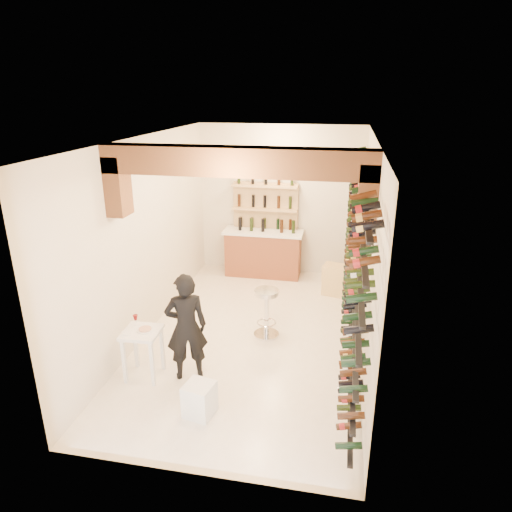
{
  "coord_description": "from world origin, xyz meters",
  "views": [
    {
      "loc": [
        1.35,
        -6.6,
        3.87
      ],
      "look_at": [
        0.0,
        0.3,
        1.3
      ],
      "focal_mm": 32.17,
      "sensor_mm": 36.0,
      "label": 1
    }
  ],
  "objects_px": {
    "wine_rack": "(353,254)",
    "crate_lower": "(336,287)",
    "chrome_barstool": "(267,309)",
    "white_stool": "(200,399)",
    "back_counter": "(263,252)",
    "person": "(186,327)",
    "tasting_table": "(142,339)"
  },
  "relations": [
    {
      "from": "wine_rack",
      "to": "crate_lower",
      "type": "height_order",
      "value": "wine_rack"
    },
    {
      "from": "chrome_barstool",
      "to": "wine_rack",
      "type": "bearing_deg",
      "value": -2.05
    },
    {
      "from": "wine_rack",
      "to": "white_stool",
      "type": "distance_m",
      "value": 3.04
    },
    {
      "from": "back_counter",
      "to": "person",
      "type": "relative_size",
      "value": 1.08
    },
    {
      "from": "wine_rack",
      "to": "tasting_table",
      "type": "distance_m",
      "value": 3.29
    },
    {
      "from": "back_counter",
      "to": "wine_rack",
      "type": "bearing_deg",
      "value": -55.34
    },
    {
      "from": "chrome_barstool",
      "to": "white_stool",
      "type": "bearing_deg",
      "value": -102.98
    },
    {
      "from": "chrome_barstool",
      "to": "tasting_table",
      "type": "bearing_deg",
      "value": -135.85
    },
    {
      "from": "wine_rack",
      "to": "back_counter",
      "type": "xyz_separation_m",
      "value": [
        -1.83,
        2.65,
        -1.02
      ]
    },
    {
      "from": "back_counter",
      "to": "tasting_table",
      "type": "distance_m",
      "value": 4.18
    },
    {
      "from": "wine_rack",
      "to": "crate_lower",
      "type": "bearing_deg",
      "value": 96.6
    },
    {
      "from": "white_stool",
      "to": "crate_lower",
      "type": "height_order",
      "value": "white_stool"
    },
    {
      "from": "back_counter",
      "to": "person",
      "type": "bearing_deg",
      "value": -95.27
    },
    {
      "from": "crate_lower",
      "to": "tasting_table",
      "type": "bearing_deg",
      "value": -127.81
    },
    {
      "from": "wine_rack",
      "to": "crate_lower",
      "type": "relative_size",
      "value": 11.28
    },
    {
      "from": "tasting_table",
      "to": "crate_lower",
      "type": "xyz_separation_m",
      "value": [
        2.59,
        3.34,
        -0.44
      ]
    },
    {
      "from": "white_stool",
      "to": "crate_lower",
      "type": "distance_m",
      "value": 4.28
    },
    {
      "from": "person",
      "to": "chrome_barstool",
      "type": "xyz_separation_m",
      "value": [
        0.89,
        1.35,
        -0.31
      ]
    },
    {
      "from": "wine_rack",
      "to": "chrome_barstool",
      "type": "distance_m",
      "value": 1.69
    },
    {
      "from": "tasting_table",
      "to": "person",
      "type": "xyz_separation_m",
      "value": [
        0.62,
        0.11,
        0.19
      ]
    },
    {
      "from": "white_stool",
      "to": "person",
      "type": "relative_size",
      "value": 0.27
    },
    {
      "from": "wine_rack",
      "to": "white_stool",
      "type": "xyz_separation_m",
      "value": [
        -1.79,
        -2.06,
        -1.33
      ]
    },
    {
      "from": "tasting_table",
      "to": "chrome_barstool",
      "type": "bearing_deg",
      "value": 41.77
    },
    {
      "from": "tasting_table",
      "to": "person",
      "type": "relative_size",
      "value": 0.56
    },
    {
      "from": "wine_rack",
      "to": "chrome_barstool",
      "type": "xyz_separation_m",
      "value": [
        -1.31,
        0.05,
        -1.07
      ]
    },
    {
      "from": "wine_rack",
      "to": "white_stool",
      "type": "relative_size",
      "value": 13.18
    },
    {
      "from": "white_stool",
      "to": "person",
      "type": "height_order",
      "value": "person"
    },
    {
      "from": "tasting_table",
      "to": "back_counter",
      "type": "bearing_deg",
      "value": 74.05
    },
    {
      "from": "tasting_table",
      "to": "chrome_barstool",
      "type": "distance_m",
      "value": 2.1
    },
    {
      "from": "back_counter",
      "to": "tasting_table",
      "type": "relative_size",
      "value": 1.93
    },
    {
      "from": "tasting_table",
      "to": "white_stool",
      "type": "xyz_separation_m",
      "value": [
        1.02,
        -0.64,
        -0.38
      ]
    },
    {
      "from": "wine_rack",
      "to": "tasting_table",
      "type": "relative_size",
      "value": 6.48
    }
  ]
}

